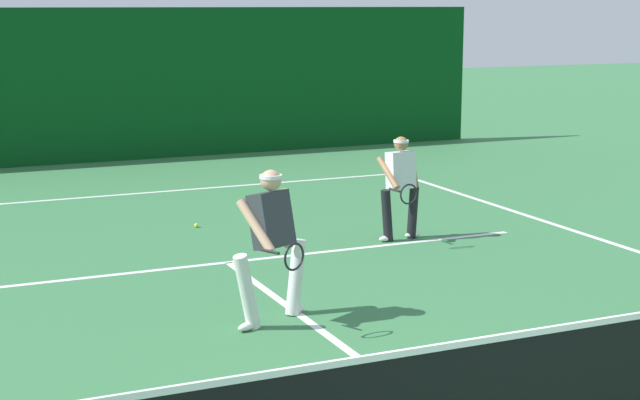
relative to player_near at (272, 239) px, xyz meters
The scene contains 8 objects.
court_line_baseline_far 7.98m from the player_near, 87.37° to the left, with size 10.85×0.10×0.01m, color white.
court_line_service 2.78m from the player_near, 82.01° to the left, with size 8.85×0.10×0.01m, color white.
court_line_centre 1.17m from the player_near, 59.60° to the right, with size 0.10×6.40×0.01m, color white.
tennis_net 3.86m from the player_near, 84.56° to the right, with size 11.89×0.09×1.06m.
player_near is the anchor object (origin of this frame).
player_far 4.18m from the player_near, 42.39° to the left, with size 0.73×0.88×1.53m.
tennis_ball 4.92m from the player_near, 82.95° to the left, with size 0.07×0.07×0.07m, color #D1E033.
back_fence_windscreen 11.95m from the player_near, 88.25° to the left, with size 18.73×0.12×3.32m, color #084015.
Camera 1 is at (-4.05, -5.81, 3.40)m, focal length 55.66 mm.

